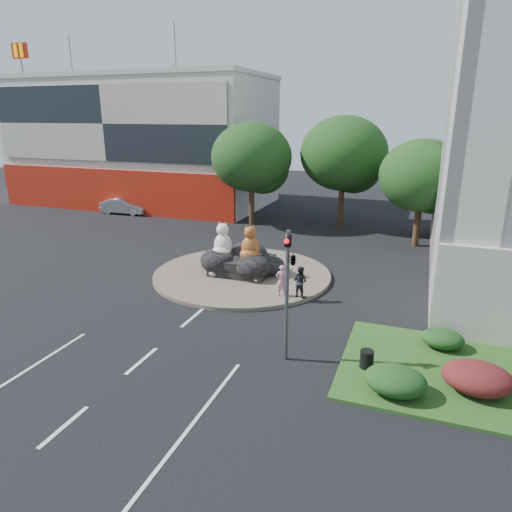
% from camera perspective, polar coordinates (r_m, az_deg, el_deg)
% --- Properties ---
extents(ground, '(120.00, 120.00, 0.00)m').
position_cam_1_polar(ground, '(17.97, -14.10, -12.61)').
color(ground, black).
rests_on(ground, ground).
extents(roundabout_island, '(10.00, 10.00, 0.20)m').
position_cam_1_polar(roundabout_island, '(25.96, -1.75, -2.28)').
color(roundabout_island, brown).
rests_on(roundabout_island, ground).
extents(rock_plinth, '(3.20, 2.60, 0.90)m').
position_cam_1_polar(rock_plinth, '(25.78, -1.76, -1.13)').
color(rock_plinth, black).
rests_on(rock_plinth, roundabout_island).
extents(shophouse_block, '(25.20, 12.30, 17.40)m').
position_cam_1_polar(shophouse_block, '(48.93, -13.92, 13.77)').
color(shophouse_block, silver).
rests_on(shophouse_block, ground).
extents(grass_verge, '(10.00, 6.00, 0.12)m').
position_cam_1_polar(grass_verge, '(18.13, 27.08, -13.63)').
color(grass_verge, '#21511B').
rests_on(grass_verge, ground).
extents(tree_left, '(6.46, 6.46, 8.27)m').
position_cam_1_polar(tree_left, '(37.29, -0.43, 11.85)').
color(tree_left, '#382314').
rests_on(tree_left, ground).
extents(tree_mid, '(6.84, 6.84, 8.76)m').
position_cam_1_polar(tree_mid, '(37.36, 11.02, 12.03)').
color(tree_mid, '#382314').
rests_on(tree_mid, ground).
extents(tree_right, '(5.70, 5.70, 7.30)m').
position_cam_1_polar(tree_right, '(32.97, 20.15, 9.00)').
color(tree_right, '#382314').
rests_on(tree_right, ground).
extents(hedge_near_green, '(2.00, 1.60, 0.90)m').
position_cam_1_polar(hedge_near_green, '(15.94, 17.02, -14.65)').
color(hedge_near_green, '#133D17').
rests_on(hedge_near_green, grass_verge).
extents(hedge_red, '(2.20, 1.76, 0.99)m').
position_cam_1_polar(hedge_red, '(16.93, 25.97, -13.56)').
color(hedge_red, '#4D1417').
rests_on(hedge_red, grass_verge).
extents(hedge_back_green, '(1.60, 1.28, 0.72)m').
position_cam_1_polar(hedge_back_green, '(19.37, 22.28, -9.55)').
color(hedge_back_green, '#133D17').
rests_on(hedge_back_green, grass_verge).
extents(traffic_light, '(0.44, 1.24, 5.00)m').
position_cam_1_polar(traffic_light, '(16.08, 4.29, -1.56)').
color(traffic_light, '#595B60').
rests_on(traffic_light, ground).
extents(cat_white, '(1.36, 1.22, 2.02)m').
position_cam_1_polar(cat_white, '(25.54, -4.17, 2.08)').
color(cat_white, silver).
rests_on(cat_white, rock_plinth).
extents(cat_tabby, '(1.32, 1.18, 2.00)m').
position_cam_1_polar(cat_tabby, '(24.96, -0.72, 1.73)').
color(cat_tabby, '#C17428').
rests_on(cat_tabby, rock_plinth).
extents(kitten_calico, '(0.74, 0.69, 1.00)m').
position_cam_1_polar(kitten_calico, '(25.31, -5.29, -1.44)').
color(kitten_calico, silver).
rests_on(kitten_calico, roundabout_island).
extents(kitten_white, '(0.58, 0.59, 0.74)m').
position_cam_1_polar(kitten_white, '(24.38, 0.12, -2.42)').
color(kitten_white, silver).
rests_on(kitten_white, roundabout_island).
extents(pedestrian_pink, '(0.69, 0.61, 1.60)m').
position_cam_1_polar(pedestrian_pink, '(22.44, 3.22, -3.07)').
color(pedestrian_pink, '#CD8598').
rests_on(pedestrian_pink, roundabout_island).
extents(pedestrian_dark, '(0.91, 0.81, 1.57)m').
position_cam_1_polar(pedestrian_dark, '(22.41, 5.53, -3.19)').
color(pedestrian_dark, '#22222A').
rests_on(pedestrian_dark, roundabout_island).
extents(parked_car, '(4.50, 1.81, 1.46)m').
position_cam_1_polar(parked_car, '(43.85, -16.11, 6.03)').
color(parked_car, '#A5A9AD').
rests_on(parked_car, ground).
extents(litter_bin, '(0.62, 0.62, 0.65)m').
position_cam_1_polar(litter_bin, '(17.16, 13.67, -12.39)').
color(litter_bin, black).
rests_on(litter_bin, grass_verge).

